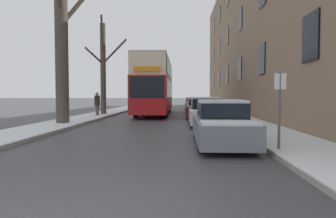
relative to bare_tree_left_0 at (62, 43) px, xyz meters
The scene contains 13 objects.
sidewalk_left 40.81m from the bare_tree_left_0, 90.24° to the left, with size 2.43×130.00×0.16m.
sidewalk_right 42.02m from the bare_tree_left_0, 76.16° to the left, with size 2.43×130.00×0.16m.
terrace_facade_right 20.30m from the bare_tree_left_0, 38.49° to the left, with size 9.10×45.96×15.02m.
bare_tree_left_0 is the anchor object (origin of this frame).
bare_tree_left_1 7.80m from the bare_tree_left_0, 88.70° to the left, with size 3.17×3.59×7.51m.
double_decker_bus 10.38m from the bare_tree_left_0, 66.02° to the left, with size 2.54×11.79×4.56m.
parked_car_0 10.42m from the bare_tree_left_0, 37.66° to the right, with size 1.70×4.41×1.49m.
parked_car_1 8.56m from the bare_tree_left_0, ahead, with size 1.75×3.90×1.54m.
parked_car_2 10.12m from the bare_tree_left_0, 34.95° to the left, with size 1.87×4.17×1.45m.
parked_car_3 14.67m from the bare_tree_left_0, 57.10° to the left, with size 1.74×4.48×1.38m.
parked_car_4 19.97m from the bare_tree_left_0, 66.89° to the left, with size 1.80×4.40×1.39m.
pedestrian_left_sidewalk 7.13m from the bare_tree_left_0, 89.21° to the left, with size 0.41×0.41×1.86m.
street_sign_post 12.16m from the bare_tree_left_0, 39.40° to the right, with size 0.32×0.07×2.28m.
Camera 1 is at (1.46, -3.40, 1.65)m, focal length 32.00 mm.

